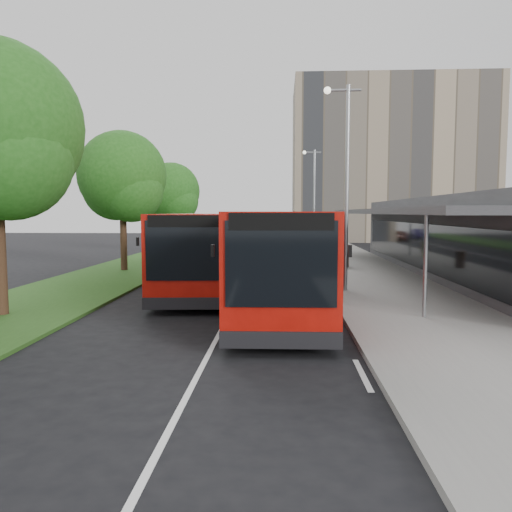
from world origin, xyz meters
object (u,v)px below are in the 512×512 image
Objects in this scene: bollard at (336,249)px; bus_second at (202,251)px; tree_mid at (122,181)px; car_near at (286,235)px; bus_main at (279,260)px; car_far at (258,234)px; litter_bin at (344,259)px; tree_far at (171,195)px; lamp_post_near at (345,175)px; lamp_post_far at (313,194)px.

bus_second is at bearing -116.66° from bollard.
car_near is at bearing 73.00° from tree_mid.
bus_main reaches higher than car_near.
car_near reaches higher than bollard.
litter_bin is at bearing -81.52° from car_far.
lamp_post_near is (11.13, -19.05, 0.11)m from tree_far.
car_far is at bearing 75.28° from tree_far.
bus_main is (-2.55, -23.29, -3.04)m from lamp_post_far.
tree_far is 23.10m from car_far.
bus_second is (-5.81, -19.09, -3.08)m from lamp_post_far.
car_far is (-3.30, 4.28, -0.02)m from car_near.
bus_main is 5.32m from bus_second.
bollard is 0.28× the size of car_near.
bollard is (3.87, 18.41, -1.00)m from bus_main.
tree_mid is 0.66× the size of bus_main.
bus_main is 18.84m from bollard.
bus_main reaches higher than car_far.
bus_main is 10.95× the size of bollard.
car_near is (-2.04, 36.78, -4.07)m from lamp_post_near.
tree_mid is at bearing -130.42° from car_near.
lamp_post_far reaches higher than tree_far.
tree_far is 19.13m from bus_second.
bus_second reaches higher than litter_bin.
bus_second is at bearing -73.66° from tree_far.
car_far is at bearing 92.66° from bus_main.
litter_bin is at bearing 82.76° from lamp_post_near.
bus_second is 40.16m from car_far.
bus_second is (-3.26, 4.21, -0.04)m from bus_main.
lamp_post_near is 37.06m from car_near.
car_far is (-6.44, 32.45, 0.01)m from litter_bin.
lamp_post_near is at bearing -59.71° from tree_far.
tree_far is 0.89× the size of lamp_post_far.
litter_bin is (12.22, 1.56, -4.32)m from tree_mid.
tree_mid is 0.96× the size of lamp_post_near.
tree_mid is at bearing 127.13° from bus_second.
car_near reaches higher than car_far.
lamp_post_near and lamp_post_far have the same top height.
bus_main is at bearing -114.16° from car_near.
bollard is (12.45, -3.93, -3.93)m from tree_far.
bus_main is 44.45m from car_far.
bollard is at bearing -17.54° from tree_far.
bus_main is 12.50m from litter_bin.
bollard is at bearing 59.56° from bus_second.
bus_second is 15.92m from bollard.
litter_bin is (12.22, -10.44, -3.99)m from tree_far.
tree_mid is 1.07× the size of tree_far.
tree_mid reaches higher than car_near.
lamp_post_far reaches higher than car_near.
bus_main is 3.03× the size of car_far.
bus_main is 40.09m from car_near.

